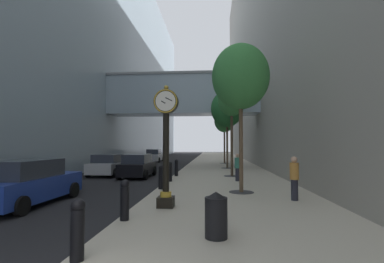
# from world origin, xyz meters

# --- Properties ---
(ground_plane) EXTENTS (110.00, 110.00, 0.00)m
(ground_plane) POSITION_xyz_m (0.00, 27.00, 0.00)
(ground_plane) COLOR black
(ground_plane) RESTS_ON ground
(sidewalk_right) EXTENTS (7.14, 80.00, 0.14)m
(sidewalk_right) POSITION_xyz_m (3.57, 30.00, 0.07)
(sidewalk_right) COLOR #BCB29E
(sidewalk_right) RESTS_ON ground
(building_block_left) EXTENTS (24.01, 80.00, 28.30)m
(building_block_left) POSITION_xyz_m (-11.96, 29.95, 14.09)
(building_block_left) COLOR #93A8B7
(building_block_left) RESTS_ON ground
(building_block_right) EXTENTS (9.00, 80.00, 35.47)m
(building_block_right) POSITION_xyz_m (11.64, 30.00, 17.73)
(building_block_right) COLOR gray
(building_block_right) RESTS_ON ground
(street_clock) EXTENTS (0.84, 0.55, 4.19)m
(street_clock) POSITION_xyz_m (1.14, 6.70, 2.43)
(street_clock) COLOR black
(street_clock) RESTS_ON sidewalk_right
(bollard_nearest) EXTENTS (0.27, 0.27, 1.14)m
(bollard_nearest) POSITION_xyz_m (0.26, 2.22, 0.74)
(bollard_nearest) COLOR black
(bollard_nearest) RESTS_ON sidewalk_right
(bollard_second) EXTENTS (0.27, 0.27, 1.14)m
(bollard_second) POSITION_xyz_m (0.26, 4.98, 0.74)
(bollard_second) COLOR black
(bollard_second) RESTS_ON sidewalk_right
(bollard_fourth) EXTENTS (0.27, 0.27, 1.14)m
(bollard_fourth) POSITION_xyz_m (0.26, 10.51, 0.74)
(bollard_fourth) COLOR black
(bollard_fourth) RESTS_ON sidewalk_right
(bollard_fifth) EXTENTS (0.27, 0.27, 1.14)m
(bollard_fifth) POSITION_xyz_m (0.26, 13.27, 0.74)
(bollard_fifth) COLOR black
(bollard_fifth) RESTS_ON sidewalk_right
(bollard_sixth) EXTENTS (0.27, 0.27, 1.14)m
(bollard_sixth) POSITION_xyz_m (0.26, 16.03, 0.74)
(bollard_sixth) COLOR black
(bollard_sixth) RESTS_ON sidewalk_right
(street_tree_near) EXTENTS (2.59, 2.59, 6.71)m
(street_tree_near) POSITION_xyz_m (4.00, 9.88, 5.33)
(street_tree_near) COLOR #333335
(street_tree_near) RESTS_ON sidewalk_right
(street_tree_mid_near) EXTENTS (1.87, 1.87, 6.21)m
(street_tree_mid_near) POSITION_xyz_m (4.00, 16.24, 5.21)
(street_tree_mid_near) COLOR #333335
(street_tree_mid_near) RESTS_ON sidewalk_right
(street_tree_mid_far) EXTENTS (2.90, 2.90, 7.04)m
(street_tree_mid_far) POSITION_xyz_m (4.00, 22.61, 5.49)
(street_tree_mid_far) COLOR #333335
(street_tree_mid_far) RESTS_ON sidewalk_right
(street_tree_far) EXTENTS (2.27, 2.27, 6.12)m
(street_tree_far) POSITION_xyz_m (4.00, 28.97, 4.92)
(street_tree_far) COLOR #333335
(street_tree_far) RESTS_ON sidewalk_right
(trash_bin) EXTENTS (0.53, 0.53, 1.05)m
(trash_bin) POSITION_xyz_m (2.82, 3.68, 0.68)
(trash_bin) COLOR black
(trash_bin) RESTS_ON sidewalk_right
(pedestrian_walking) EXTENTS (0.38, 0.38, 1.68)m
(pedestrian_walking) POSITION_xyz_m (5.86, 8.22, 1.03)
(pedestrian_walking) COLOR #23232D
(pedestrian_walking) RESTS_ON sidewalk_right
(pedestrian_by_clock) EXTENTS (0.41, 0.41, 1.60)m
(pedestrian_by_clock) POSITION_xyz_m (4.16, 13.72, 0.98)
(pedestrian_by_clock) COLOR #23232D
(pedestrian_by_clock) RESTS_ON sidewalk_right
(car_black_near) EXTENTS (2.01, 4.21, 1.60)m
(car_black_near) POSITION_xyz_m (-2.49, 16.32, 0.78)
(car_black_near) COLOR black
(car_black_near) RESTS_ON ground
(car_white_mid) EXTENTS (2.05, 4.51, 1.64)m
(car_white_mid) POSITION_xyz_m (-4.95, 33.28, 0.80)
(car_white_mid) COLOR silver
(car_white_mid) RESTS_ON ground
(car_blue_far) EXTENTS (2.06, 4.71, 1.70)m
(car_blue_far) POSITION_xyz_m (-4.18, 7.25, 0.82)
(car_blue_far) COLOR navy
(car_blue_far) RESTS_ON ground
(car_silver_trailing) EXTENTS (2.13, 4.13, 1.55)m
(car_silver_trailing) POSITION_xyz_m (-4.92, 17.31, 0.76)
(car_silver_trailing) COLOR #B7BABF
(car_silver_trailing) RESTS_ON ground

